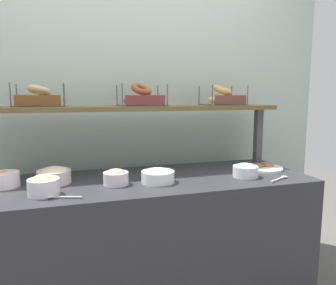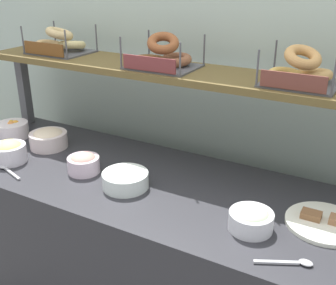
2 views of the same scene
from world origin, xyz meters
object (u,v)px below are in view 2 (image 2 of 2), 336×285
at_px(serving_plate_white, 324,222).
at_px(serving_spoon_by_edge, 293,263).
at_px(bowl_egg_salad, 9,151).
at_px(bagel_basket_cinnamon_raisin, 162,57).
at_px(bowl_fruit_salad, 13,130).
at_px(bowl_potato_salad, 48,138).
at_px(bowl_scallion_spread, 251,219).
at_px(bowl_cream_cheese, 125,178).
at_px(bagel_basket_sesame, 300,72).
at_px(bagel_basket_plain, 60,44).
at_px(bowl_lox_spread, 84,163).
at_px(serving_spoon_near_plate, 7,170).

bearing_deg(serving_plate_white, serving_spoon_by_edge, -99.72).
bearing_deg(bowl_egg_salad, bagel_basket_cinnamon_raisin, 34.29).
bearing_deg(bowl_fruit_salad, bowl_potato_salad, -1.18).
bearing_deg(bowl_scallion_spread, bowl_potato_salad, 170.54).
height_order(bowl_egg_salad, bowl_potato_salad, bowl_egg_salad).
relative_size(bowl_cream_cheese, serving_plate_white, 0.70).
relative_size(bagel_basket_cinnamon_raisin, bagel_basket_sesame, 1.05).
relative_size(bowl_scallion_spread, bowl_fruit_salad, 0.95).
bearing_deg(serving_plate_white, bowl_fruit_salad, 178.58).
relative_size(bowl_scallion_spread, bagel_basket_plain, 0.52).
bearing_deg(bowl_potato_salad, bagel_basket_sesame, 9.83).
bearing_deg(bagel_basket_cinnamon_raisin, bagel_basket_sesame, 0.71).
bearing_deg(bagel_basket_plain, serving_spoon_by_edge, -21.06).
distance_m(bowl_lox_spread, serving_spoon_near_plate, 0.35).
bearing_deg(bagel_basket_plain, serving_plate_white, -10.41).
relative_size(bowl_potato_salad, bagel_basket_sesame, 0.66).
distance_m(bowl_scallion_spread, bowl_cream_cheese, 0.55).
height_order(bowl_potato_salad, serving_plate_white, bowl_potato_salad).
xyz_separation_m(bowl_egg_salad, bowl_cream_cheese, (0.61, 0.06, -0.01)).
relative_size(bowl_lox_spread, bowl_egg_salad, 0.91).
relative_size(bowl_lox_spread, bagel_basket_cinnamon_raisin, 0.47).
xyz_separation_m(bowl_lox_spread, bowl_potato_salad, (-0.33, 0.13, 0.00)).
bearing_deg(bowl_cream_cheese, bagel_basket_plain, 149.70).
relative_size(bowl_scallion_spread, bagel_basket_sesame, 0.54).
bearing_deg(serving_spoon_by_edge, serving_plate_white, 80.28).
bearing_deg(bagel_basket_plain, bagel_basket_sesame, -1.26).
height_order(bowl_potato_salad, serving_spoon_by_edge, bowl_potato_salad).
distance_m(bowl_fruit_salad, serving_plate_white, 1.60).
relative_size(bowl_lox_spread, serving_spoon_by_edge, 0.84).
xyz_separation_m(bowl_scallion_spread, bowl_lox_spread, (-0.79, 0.06, 0.00)).
distance_m(bowl_lox_spread, bagel_basket_cinnamon_raisin, 0.58).
height_order(bowl_fruit_salad, serving_spoon_near_plate, bowl_fruit_salad).
height_order(serving_plate_white, bagel_basket_sesame, bagel_basket_sesame).
height_order(bowl_lox_spread, bagel_basket_cinnamon_raisin, bagel_basket_cinnamon_raisin).
bearing_deg(bagel_basket_sesame, bowl_potato_salad, -170.17).
xyz_separation_m(bowl_fruit_salad, bagel_basket_plain, (0.19, 0.22, 0.43)).
bearing_deg(serving_spoon_near_plate, bagel_basket_sesame, 23.62).
distance_m(bowl_lox_spread, bowl_egg_salad, 0.38).
bearing_deg(bagel_basket_plain, bowl_fruit_salad, -130.25).
distance_m(bowl_lox_spread, serving_plate_white, 1.02).
relative_size(bowl_fruit_salad, serving_spoon_near_plate, 0.93).
xyz_separation_m(bowl_cream_cheese, serving_spoon_near_plate, (-0.54, -0.14, -0.03)).
bearing_deg(bagel_basket_sesame, bagel_basket_cinnamon_raisin, -179.29).
bearing_deg(bowl_lox_spread, bagel_basket_cinnamon_raisin, 55.44).
height_order(serving_plate_white, serving_spoon_near_plate, serving_plate_white).
bearing_deg(serving_spoon_near_plate, bowl_cream_cheese, 14.41).
height_order(bowl_lox_spread, bowl_fruit_salad, same).
height_order(bowl_potato_salad, bagel_basket_sesame, bagel_basket_sesame).
height_order(bowl_cream_cheese, serving_plate_white, bowl_cream_cheese).
bearing_deg(bagel_basket_plain, bagel_basket_cinnamon_raisin, -3.13).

